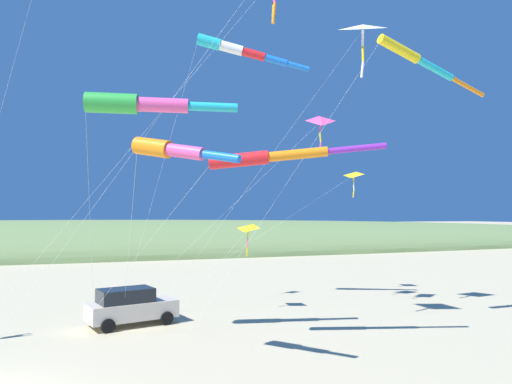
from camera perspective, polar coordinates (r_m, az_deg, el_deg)
The scene contains 12 objects.
dune_ridge_grassy at distance 71.15m, azimuth -21.49°, elevation -7.06°, with size 28.00×240.00×9.58m, color #6B844C.
parked_car at distance 24.80m, azimuth -15.15°, elevation -13.34°, with size 2.92×4.63×1.85m.
cooler_box at distance 27.77m, azimuth -15.88°, elevation -13.74°, with size 0.62×0.42×0.42m.
kite_windsock_long_streamer_right at distance 24.72m, azimuth 19.29°, elevation 15.04°, with size 4.12×14.85×13.94m.
kite_delta_purple_drifting at distance 33.43m, azimuth 11.77°, elevation 2.00°, with size 1.34×14.58×8.64m.
kite_delta_checkered_midright at distance 26.59m, azimuth -1.01°, elevation -4.50°, with size 1.97×4.36×5.05m.
kite_windsock_teal_far_right at distance 20.73m, azimuth -14.11°, elevation 10.39°, with size 9.14×6.41×10.68m.
kite_delta_rainbow_low_near at distance 27.34m, azimuth 12.94°, elevation 18.90°, with size 9.38×10.58×16.08m.
kite_windsock_green_low_center at distance 29.00m, azimuth -2.24°, elevation 17.00°, with size 2.28×10.85×16.31m.
kite_windsock_striped_overhead at distance 16.30m, azimuth -10.50°, elevation 5.11°, with size 11.00×3.34×8.31m.
kite_delta_white_trailing at distance 28.70m, azimuth 7.88°, elevation 8.56°, with size 2.51×12.31×11.62m.
kite_windsock_small_distant at distance 19.25m, azimuth 1.78°, elevation 4.32°, with size 6.90×12.33×8.52m.
Camera 1 is at (-15.84, -3.66, 5.53)m, focal length 32.63 mm.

